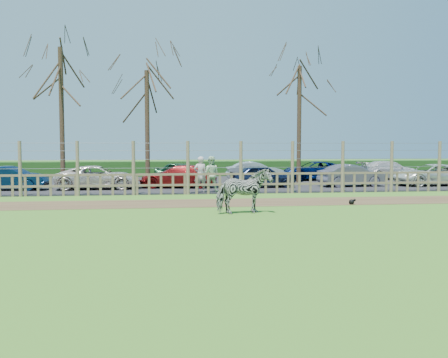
{
  "coord_description": "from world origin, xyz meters",
  "views": [
    {
      "loc": [
        -1.24,
        -15.23,
        2.35
      ],
      "look_at": [
        1.0,
        2.5,
        1.1
      ],
      "focal_mm": 40.0,
      "sensor_mm": 36.0,
      "label": 1
    }
  ],
  "objects": [
    {
      "name": "tree_right",
      "position": [
        7.0,
        14.0,
        5.24
      ],
      "size": [
        4.8,
        4.8,
        7.35
      ],
      "color": "#3D2B1E",
      "rests_on": "ground"
    },
    {
      "name": "car_3",
      "position": [
        -0.32,
        11.39,
        0.64
      ],
      "size": [
        4.32,
        2.22,
        1.2
      ],
      "primitive_type": "imported",
      "rotation": [
        0.0,
        0.0,
        4.58
      ],
      "color": "maroon",
      "rests_on": "asphalt"
    },
    {
      "name": "zebra",
      "position": [
        1.52,
        1.29,
        0.77
      ],
      "size": [
        1.97,
        1.2,
        1.55
      ],
      "primitive_type": "imported",
      "rotation": [
        0.0,
        0.0,
        1.78
      ],
      "color": "gray",
      "rests_on": "ground"
    },
    {
      "name": "car_2",
      "position": [
        -4.49,
        11.09,
        0.64
      ],
      "size": [
        4.36,
        2.09,
        1.2
      ],
      "primitive_type": "imported",
      "rotation": [
        0.0,
        0.0,
        1.59
      ],
      "color": "silver",
      "rests_on": "asphalt"
    },
    {
      "name": "visitor_b",
      "position": [
        1.15,
        8.78,
        0.9
      ],
      "size": [
        0.98,
        0.84,
        1.72
      ],
      "primitive_type": "imported",
      "rotation": [
        0.0,
        0.0,
        2.89
      ],
      "color": "#B6DFAB",
      "rests_on": "asphalt"
    },
    {
      "name": "tree_left",
      "position": [
        -6.5,
        12.5,
        5.62
      ],
      "size": [
        4.8,
        4.8,
        7.88
      ],
      "color": "#3D2B1E",
      "rests_on": "ground"
    },
    {
      "name": "asphalt",
      "position": [
        0.0,
        14.5,
        0.02
      ],
      "size": [
        44.0,
        13.0,
        0.04
      ],
      "primitive_type": "cube",
      "color": "#232326",
      "rests_on": "ground"
    },
    {
      "name": "tree_mid",
      "position": [
        -2.0,
        13.5,
        4.87
      ],
      "size": [
        4.8,
        4.8,
        6.83
      ],
      "color": "#3D2B1E",
      "rests_on": "ground"
    },
    {
      "name": "hedge",
      "position": [
        0.0,
        21.5,
        0.55
      ],
      "size": [
        46.0,
        2.0,
        1.1
      ],
      "primitive_type": "cube",
      "color": "#1E4716",
      "rests_on": "ground"
    },
    {
      "name": "crow",
      "position": [
        6.12,
        3.28,
        0.11
      ],
      "size": [
        0.28,
        0.21,
        0.23
      ],
      "color": "black",
      "rests_on": "ground"
    },
    {
      "name": "dirt_strip",
      "position": [
        0.0,
        4.5,
        0.01
      ],
      "size": [
        34.0,
        2.8,
        0.01
      ],
      "primitive_type": "cube",
      "color": "brown",
      "rests_on": "ground"
    },
    {
      "name": "car_5",
      "position": [
        9.15,
        10.99,
        0.64
      ],
      "size": [
        3.77,
        1.7,
        1.2
      ],
      "primitive_type": "imported",
      "rotation": [
        0.0,
        0.0,
        1.69
      ],
      "color": "slate",
      "rests_on": "asphalt"
    },
    {
      "name": "car_6",
      "position": [
        13.78,
        10.98,
        0.64
      ],
      "size": [
        4.39,
        2.15,
        1.2
      ],
      "primitive_type": "imported",
      "rotation": [
        0.0,
        0.0,
        4.75
      ],
      "color": "silver",
      "rests_on": "asphalt"
    },
    {
      "name": "visitor_a",
      "position": [
        0.62,
        8.53,
        0.9
      ],
      "size": [
        0.69,
        0.51,
        1.72
      ],
      "primitive_type": "imported",
      "rotation": [
        0.0,
        0.0,
        3.31
      ],
      "color": "beige",
      "rests_on": "asphalt"
    },
    {
      "name": "car_11",
      "position": [
        4.64,
        15.71,
        0.64
      ],
      "size": [
        3.66,
        1.32,
        1.2
      ],
      "primitive_type": "imported",
      "rotation": [
        0.0,
        0.0,
        1.56
      ],
      "color": "#ACB3B7",
      "rests_on": "asphalt"
    },
    {
      "name": "ground",
      "position": [
        0.0,
        0.0,
        0.0
      ],
      "size": [
        120.0,
        120.0,
        0.0
      ],
      "primitive_type": "plane",
      "color": "#6CA62C",
      "rests_on": "ground"
    },
    {
      "name": "car_13",
      "position": [
        13.73,
        16.02,
        0.64
      ],
      "size": [
        4.24,
        1.96,
        1.2
      ],
      "primitive_type": "imported",
      "rotation": [
        0.0,
        0.0,
        1.64
      ],
      "color": "silver",
      "rests_on": "asphalt"
    },
    {
      "name": "car_4",
      "position": [
        4.16,
        10.99,
        0.64
      ],
      "size": [
        3.63,
        1.71,
        1.2
      ],
      "primitive_type": "imported",
      "rotation": [
        0.0,
        0.0,
        1.66
      ],
      "color": "#131E3B",
      "rests_on": "asphalt"
    },
    {
      "name": "car_12",
      "position": [
        8.54,
        15.88,
        0.64
      ],
      "size": [
        4.4,
        2.18,
        1.2
      ],
      "primitive_type": "imported",
      "rotation": [
        0.0,
        0.0,
        4.76
      ],
      "color": "#031247",
      "rests_on": "asphalt"
    },
    {
      "name": "car_1",
      "position": [
        -8.76,
        10.98,
        0.64
      ],
      "size": [
        3.73,
        1.55,
        1.2
      ],
      "primitive_type": "imported",
      "rotation": [
        0.0,
        0.0,
        1.49
      ],
      "color": "#0A2242",
      "rests_on": "asphalt"
    },
    {
      "name": "car_10",
      "position": [
        0.09,
        15.77,
        0.64
      ],
      "size": [
        3.67,
        1.86,
        1.2
      ],
      "primitive_type": "imported",
      "rotation": [
        0.0,
        0.0,
        1.44
      ],
      "color": "#1B4A29",
      "rests_on": "asphalt"
    },
    {
      "name": "fence",
      "position": [
        0.0,
        8.0,
        0.8
      ],
      "size": [
        30.16,
        0.16,
        2.5
      ],
      "color": "brown",
      "rests_on": "ground"
    }
  ]
}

